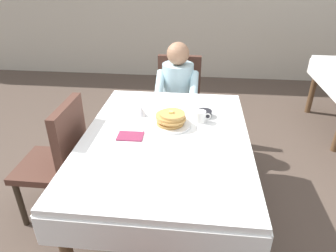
# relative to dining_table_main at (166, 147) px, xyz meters

# --- Properties ---
(ground_plane) EXTENTS (14.00, 14.00, 0.00)m
(ground_plane) POSITION_rel_dining_table_main_xyz_m (0.00, 0.00, -0.65)
(ground_plane) COLOR brown
(dining_table_main) EXTENTS (1.12, 1.52, 0.74)m
(dining_table_main) POSITION_rel_dining_table_main_xyz_m (0.00, 0.00, 0.00)
(dining_table_main) COLOR white
(dining_table_main) RESTS_ON ground
(chair_diner) EXTENTS (0.44, 0.45, 0.93)m
(chair_diner) POSITION_rel_dining_table_main_xyz_m (0.00, 1.17, -0.12)
(chair_diner) COLOR #4C2D23
(chair_diner) RESTS_ON ground
(diner_person) EXTENTS (0.40, 0.43, 1.12)m
(diner_person) POSITION_rel_dining_table_main_xyz_m (0.00, 1.01, 0.02)
(diner_person) COLOR silver
(diner_person) RESTS_ON ground
(chair_left_side) EXTENTS (0.45, 0.44, 0.93)m
(chair_left_side) POSITION_rel_dining_table_main_xyz_m (-0.77, 0.00, -0.12)
(chair_left_side) COLOR #4C2D23
(chair_left_side) RESTS_ON ground
(plate_breakfast) EXTENTS (0.28, 0.28, 0.02)m
(plate_breakfast) POSITION_rel_dining_table_main_xyz_m (0.02, 0.14, 0.10)
(plate_breakfast) COLOR white
(plate_breakfast) RESTS_ON dining_table_main
(breakfast_stack) EXTENTS (0.21, 0.22, 0.10)m
(breakfast_stack) POSITION_rel_dining_table_main_xyz_m (0.02, 0.14, 0.15)
(breakfast_stack) COLOR tan
(breakfast_stack) RESTS_ON plate_breakfast
(cup_coffee) EXTENTS (0.11, 0.08, 0.08)m
(cup_coffee) POSITION_rel_dining_table_main_xyz_m (0.23, 0.22, 0.13)
(cup_coffee) COLOR white
(cup_coffee) RESTS_ON dining_table_main
(bowl_butter) EXTENTS (0.11, 0.11, 0.04)m
(bowl_butter) POSITION_rel_dining_table_main_xyz_m (0.26, 0.32, 0.11)
(bowl_butter) COLOR black
(bowl_butter) RESTS_ON dining_table_main
(syrup_pitcher) EXTENTS (0.08, 0.08, 0.07)m
(syrup_pitcher) POSITION_rel_dining_table_main_xyz_m (-0.21, 0.28, 0.13)
(syrup_pitcher) COLOR silver
(syrup_pitcher) RESTS_ON dining_table_main
(fork_left_of_plate) EXTENTS (0.04, 0.18, 0.00)m
(fork_left_of_plate) POSITION_rel_dining_table_main_xyz_m (-0.17, 0.12, 0.09)
(fork_left_of_plate) COLOR silver
(fork_left_of_plate) RESTS_ON dining_table_main
(knife_right_of_plate) EXTENTS (0.03, 0.20, 0.00)m
(knife_right_of_plate) POSITION_rel_dining_table_main_xyz_m (0.21, 0.12, 0.09)
(knife_right_of_plate) COLOR silver
(knife_right_of_plate) RESTS_ON dining_table_main
(spoon_near_edge) EXTENTS (0.15, 0.02, 0.00)m
(spoon_near_edge) POSITION_rel_dining_table_main_xyz_m (0.04, -0.20, 0.09)
(spoon_near_edge) COLOR silver
(spoon_near_edge) RESTS_ON dining_table_main
(napkin_folded) EXTENTS (0.17, 0.12, 0.01)m
(napkin_folded) POSITION_rel_dining_table_main_xyz_m (-0.23, -0.04, 0.09)
(napkin_folded) COLOR #8C2D4C
(napkin_folded) RESTS_ON dining_table_main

